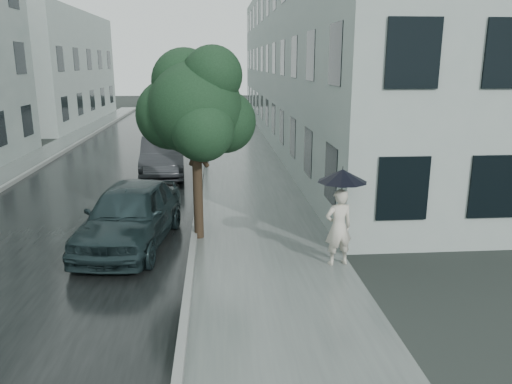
{
  "coord_description": "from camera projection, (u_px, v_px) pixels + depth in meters",
  "views": [
    {
      "loc": [
        -0.96,
        -9.32,
        4.42
      ],
      "look_at": [
        -0.0,
        2.58,
        1.3
      ],
      "focal_mm": 35.0,
      "sensor_mm": 36.0,
      "label": 1
    }
  ],
  "objects": [
    {
      "name": "umbrella",
      "position": [
        343.0,
        176.0,
        10.73
      ],
      "size": [
        1.36,
        1.36,
        1.3
      ],
      "rotation": [
        0.0,
        0.0,
        0.31
      ],
      "color": "black",
      "rests_on": "ground"
    },
    {
      "name": "building_far_b",
      "position": [
        42.0,
        68.0,
        37.03
      ],
      "size": [
        7.02,
        18.0,
        8.0
      ],
      "color": "#919E99",
      "rests_on": "ground"
    },
    {
      "name": "sidewalk_far",
      "position": [
        14.0,
        170.0,
        21.02
      ],
      "size": [
        1.7,
        60.0,
        0.01
      ],
      "primitive_type": "cube",
      "color": "#4C5451",
      "rests_on": "ground"
    },
    {
      "name": "kerb_far",
      "position": [
        36.0,
        168.0,
        21.07
      ],
      "size": [
        0.15,
        60.0,
        0.15
      ],
      "primitive_type": "cube",
      "color": "slate",
      "rests_on": "ground"
    },
    {
      "name": "car_far",
      "position": [
        163.0,
        156.0,
        19.86
      ],
      "size": [
        1.94,
        4.75,
        1.53
      ],
      "primitive_type": "imported",
      "rotation": [
        0.0,
        0.0,
        0.07
      ],
      "color": "#232529",
      "rests_on": "ground"
    },
    {
      "name": "lamp_post",
      "position": [
        201.0,
        100.0,
        22.61
      ],
      "size": [
        0.83,
        0.45,
        4.76
      ],
      "rotation": [
        0.0,
        0.0,
        0.27
      ],
      "color": "black",
      "rests_on": "ground"
    },
    {
      "name": "kerb_near",
      "position": [
        203.0,
        165.0,
        21.61
      ],
      "size": [
        0.15,
        60.0,
        0.15
      ],
      "primitive_type": "cube",
      "color": "slate",
      "rests_on": "ground"
    },
    {
      "name": "pedestrian",
      "position": [
        338.0,
        227.0,
        11.03
      ],
      "size": [
        0.7,
        0.53,
        1.74
      ],
      "primitive_type": "imported",
      "rotation": [
        0.0,
        0.0,
        3.34
      ],
      "color": "beige",
      "rests_on": "sidewalk"
    },
    {
      "name": "building_near",
      "position": [
        328.0,
        60.0,
        28.27
      ],
      "size": [
        7.02,
        36.0,
        9.0
      ],
      "color": "#919E99",
      "rests_on": "ground"
    },
    {
      "name": "street_tree",
      "position": [
        195.0,
        107.0,
        12.2
      ],
      "size": [
        3.0,
        2.73,
        4.82
      ],
      "color": "#332619",
      "rests_on": "ground"
    },
    {
      "name": "asphalt_road",
      "position": [
        121.0,
        168.0,
        21.36
      ],
      "size": [
        6.85,
        60.0,
        0.0
      ],
      "primitive_type": "cube",
      "color": "black",
      "rests_on": "ground"
    },
    {
      "name": "sidewalk",
      "position": [
        245.0,
        166.0,
        21.77
      ],
      "size": [
        3.5,
        60.0,
        0.01
      ],
      "primitive_type": "cube",
      "color": "slate",
      "rests_on": "ground"
    },
    {
      "name": "ground",
      "position": [
        266.0,
        285.0,
        10.18
      ],
      "size": [
        120.0,
        120.0,
        0.0
      ],
      "primitive_type": "plane",
      "color": "black",
      "rests_on": "ground"
    },
    {
      "name": "car_near",
      "position": [
        131.0,
        214.0,
        12.26
      ],
      "size": [
        2.46,
        4.82,
        1.57
      ],
      "primitive_type": "imported",
      "rotation": [
        0.0,
        0.0,
        -0.13
      ],
      "color": "#182729",
      "rests_on": "ground"
    }
  ]
}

